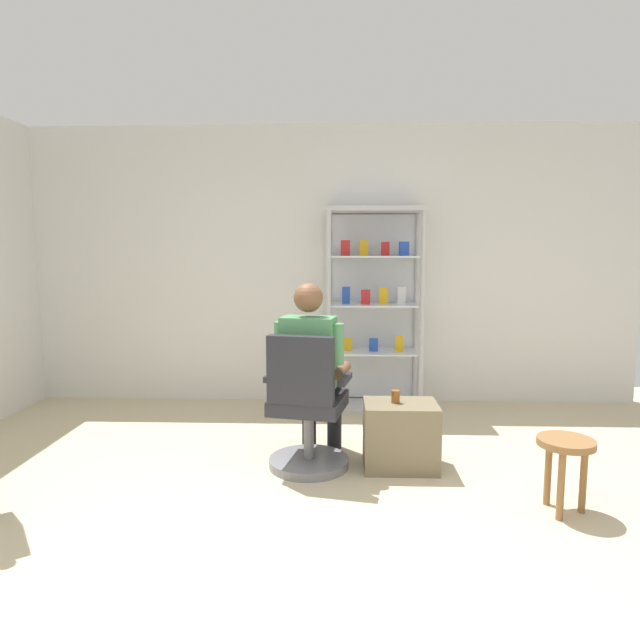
# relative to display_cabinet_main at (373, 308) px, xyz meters

# --- Properties ---
(ground_plane) EXTENTS (7.20, 7.20, 0.00)m
(ground_plane) POSITION_rel_display_cabinet_main_xyz_m (-0.40, -2.76, -0.97)
(ground_plane) COLOR #C6B793
(back_wall) EXTENTS (6.00, 0.10, 2.70)m
(back_wall) POSITION_rel_display_cabinet_main_xyz_m (-0.40, 0.24, 0.38)
(back_wall) COLOR silver
(back_wall) RESTS_ON ground
(display_cabinet_main) EXTENTS (0.90, 0.45, 1.90)m
(display_cabinet_main) POSITION_rel_display_cabinet_main_xyz_m (0.00, 0.00, 0.00)
(display_cabinet_main) COLOR #B7B7BC
(display_cabinet_main) RESTS_ON ground
(office_chair) EXTENTS (0.61, 0.57, 0.96)m
(office_chair) POSITION_rel_display_cabinet_main_xyz_m (-0.55, -1.58, -0.57)
(office_chair) COLOR slate
(office_chair) RESTS_ON ground
(seated_shopkeeper) EXTENTS (0.54, 0.61, 1.29)m
(seated_shopkeeper) POSITION_rel_display_cabinet_main_xyz_m (-0.52, -1.41, -0.25)
(seated_shopkeeper) COLOR black
(seated_shopkeeper) RESTS_ON ground
(storage_crate) EXTENTS (0.51, 0.38, 0.46)m
(storage_crate) POSITION_rel_display_cabinet_main_xyz_m (0.10, -1.51, -0.74)
(storage_crate) COLOR #72664C
(storage_crate) RESTS_ON ground
(tea_glass) EXTENTS (0.06, 0.06, 0.09)m
(tea_glass) POSITION_rel_display_cabinet_main_xyz_m (0.06, -1.50, -0.46)
(tea_glass) COLOR brown
(tea_glass) RESTS_ON storage_crate
(wooden_stool) EXTENTS (0.32, 0.32, 0.44)m
(wooden_stool) POSITION_rel_display_cabinet_main_xyz_m (0.97, -2.14, -0.62)
(wooden_stool) COLOR olive
(wooden_stool) RESTS_ON ground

